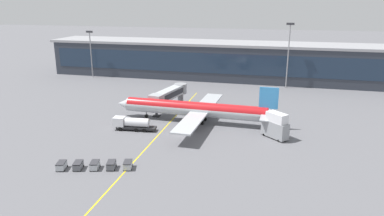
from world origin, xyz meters
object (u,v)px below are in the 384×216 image
Objects in this scene: baggage_cart_0 at (61,165)px; baggage_cart_1 at (78,165)px; main_airliner at (196,109)px; baggage_cart_3 at (111,165)px; catering_lift at (275,126)px; fuel_tanker at (132,123)px; baggage_cart_4 at (128,165)px; baggage_cart_2 at (95,165)px.

baggage_cart_0 and baggage_cart_1 have the same top height.
baggage_cart_3 is (-9.29, -31.41, -2.88)m from main_airliner.
baggage_cart_0 is 3.20m from baggage_cart_1.
baggage_cart_1 is at bearing -143.98° from catering_lift.
main_airliner is 4.18× the size of fuel_tanker.
fuel_tanker is 22.11m from baggage_cart_4.
fuel_tanker is 1.63× the size of catering_lift.
main_airliner is at bearing 65.01° from baggage_cart_1.
fuel_tanker is 24.45m from baggage_cart_0.
catering_lift is at bearing 5.28° from fuel_tanker.
baggage_cart_0 is 1.00× the size of baggage_cart_4.
baggage_cart_0 is 1.00× the size of baggage_cart_1.
baggage_cart_4 is (6.16, 1.74, 0.00)m from baggage_cart_2.
catering_lift reaches higher than fuel_tanker.
main_airliner reaches higher than fuel_tanker.
baggage_cart_2 is 3.20m from baggage_cart_3.
baggage_cart_1 is at bearing -164.19° from baggage_cart_4.
baggage_cart_1 is at bearing -92.91° from fuel_tanker.
baggage_cart_3 is (3.08, 0.87, 0.00)m from baggage_cart_2.
baggage_cart_0 is at bearing -164.19° from baggage_cart_4.
fuel_tanker is at bearing 87.09° from baggage_cart_1.
fuel_tanker is at bearing 94.86° from baggage_cart_2.
main_airliner is 38.85m from baggage_cart_0.
main_airliner is 34.69m from baggage_cart_2.
baggage_cart_1 is 6.40m from baggage_cart_3.
baggage_cart_0 is 9.60m from baggage_cart_3.
baggage_cart_2 is at bearing -85.14° from fuel_tanker.
baggage_cart_1 is (-36.36, -26.44, -2.28)m from catering_lift.
baggage_cart_0 is 6.40m from baggage_cart_2.
catering_lift is at bearing 34.70° from baggage_cart_0.
catering_lift reaches higher than baggage_cart_2.
baggage_cart_1 is at bearing -164.19° from baggage_cart_3.
baggage_cart_1 and baggage_cart_2 have the same top height.
catering_lift is at bearing 37.53° from baggage_cart_2.
baggage_cart_0 is at bearing -164.19° from baggage_cart_2.
baggage_cart_1 is 3.20m from baggage_cart_2.
main_airliner is at bearing 69.03° from baggage_cart_2.
baggage_cart_3 is at bearing -76.93° from fuel_tanker.
main_airliner is 17.51m from fuel_tanker.
catering_lift is 2.28× the size of baggage_cart_1.
main_airliner is 15.46× the size of baggage_cart_2.
baggage_cart_1 is 1.00× the size of baggage_cart_4.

